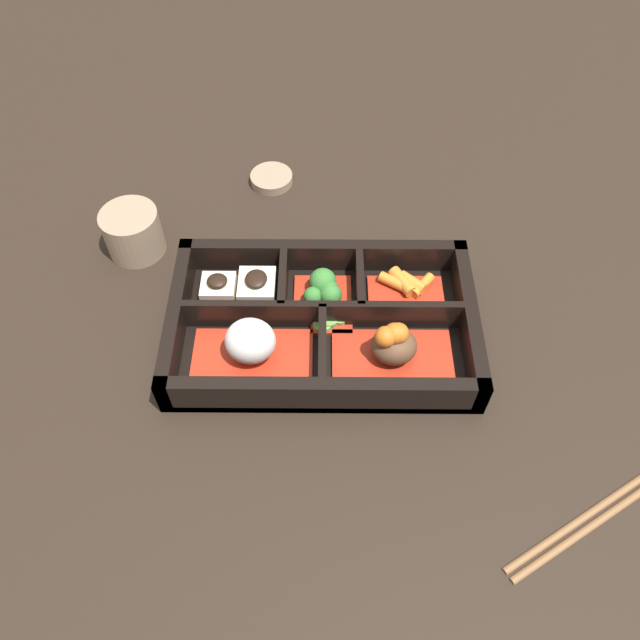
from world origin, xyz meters
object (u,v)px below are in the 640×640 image
object	(u,v)px
chopsticks	(598,512)
sauce_dish	(269,178)
tea_cup	(130,231)
bowl_rice	(248,345)

from	to	relation	value
chopsticks	sauce_dish	distance (m)	0.54
sauce_dish	tea_cup	bearing A→B (deg)	37.97
tea_cup	chopsticks	size ratio (longest dim) A/B	0.35
tea_cup	sauce_dish	size ratio (longest dim) A/B	1.22
tea_cup	chopsticks	distance (m)	0.57
bowl_rice	chopsticks	size ratio (longest dim) A/B	0.64
tea_cup	chopsticks	xyz separation A→B (m)	(-0.47, 0.32, -0.03)
bowl_rice	tea_cup	xyz separation A→B (m)	(0.15, -0.16, -0.00)
tea_cup	chopsticks	bearing A→B (deg)	145.86
bowl_rice	chopsticks	distance (m)	0.36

